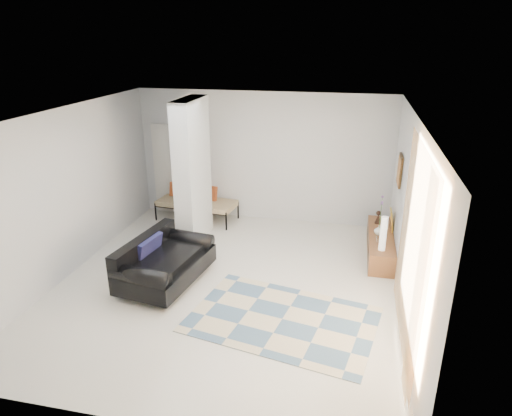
# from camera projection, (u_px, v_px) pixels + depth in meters

# --- Properties ---
(floor) EXTENTS (6.00, 6.00, 0.00)m
(floor) POSITION_uv_depth(u_px,v_px,m) (227.00, 284.00, 7.59)
(floor) COLOR silver
(floor) RESTS_ON ground
(ceiling) EXTENTS (6.00, 6.00, 0.00)m
(ceiling) POSITION_uv_depth(u_px,v_px,m) (222.00, 115.00, 6.59)
(ceiling) COLOR white
(ceiling) RESTS_ON wall_back
(wall_back) EXTENTS (6.00, 0.00, 6.00)m
(wall_back) POSITION_uv_depth(u_px,v_px,m) (263.00, 158.00, 9.82)
(wall_back) COLOR silver
(wall_back) RESTS_ON ground
(wall_front) EXTENTS (6.00, 0.00, 6.00)m
(wall_front) POSITION_uv_depth(u_px,v_px,m) (138.00, 314.00, 4.35)
(wall_front) COLOR silver
(wall_front) RESTS_ON ground
(wall_left) EXTENTS (0.00, 6.00, 6.00)m
(wall_left) POSITION_uv_depth(u_px,v_px,m) (67.00, 193.00, 7.63)
(wall_left) COLOR silver
(wall_left) RESTS_ON ground
(wall_right) EXTENTS (0.00, 6.00, 6.00)m
(wall_right) POSITION_uv_depth(u_px,v_px,m) (409.00, 220.00, 6.54)
(wall_right) COLOR silver
(wall_right) RESTS_ON ground
(partition_column) EXTENTS (0.35, 1.20, 2.80)m
(partition_column) POSITION_uv_depth(u_px,v_px,m) (193.00, 173.00, 8.77)
(partition_column) COLOR silver
(partition_column) RESTS_ON floor
(hallway_door) EXTENTS (0.85, 0.06, 2.04)m
(hallway_door) POSITION_uv_depth(u_px,v_px,m) (172.00, 169.00, 10.34)
(hallway_door) COLOR silver
(hallway_door) RESTS_ON floor
(curtain) EXTENTS (0.00, 2.55, 2.55)m
(curtain) POSITION_uv_depth(u_px,v_px,m) (412.00, 251.00, 5.49)
(curtain) COLOR #F4A040
(curtain) RESTS_ON wall_right
(wall_art) EXTENTS (0.04, 0.45, 0.55)m
(wall_art) POSITION_uv_depth(u_px,v_px,m) (400.00, 170.00, 8.01)
(wall_art) COLOR #39230F
(wall_art) RESTS_ON wall_right
(media_console) EXTENTS (0.45, 1.89, 0.80)m
(media_console) POSITION_uv_depth(u_px,v_px,m) (380.00, 244.00, 8.57)
(media_console) COLOR brown
(media_console) RESTS_ON floor
(loveseat) EXTENTS (1.26, 1.86, 0.76)m
(loveseat) POSITION_uv_depth(u_px,v_px,m) (163.00, 262.00, 7.57)
(loveseat) COLOR silver
(loveseat) RESTS_ON floor
(daybed) EXTENTS (1.80, 0.93, 0.77)m
(daybed) POSITION_uv_depth(u_px,v_px,m) (196.00, 201.00, 10.12)
(daybed) COLOR black
(daybed) RESTS_ON floor
(area_rug) EXTENTS (2.91, 2.22, 0.01)m
(area_rug) POSITION_uv_depth(u_px,v_px,m) (282.00, 319.00, 6.64)
(area_rug) COLOR beige
(area_rug) RESTS_ON floor
(cylinder_lamp) EXTENTS (0.11, 0.11, 0.61)m
(cylinder_lamp) POSITION_uv_depth(u_px,v_px,m) (383.00, 234.00, 7.78)
(cylinder_lamp) COLOR white
(cylinder_lamp) RESTS_ON media_console
(bronze_figurine) EXTENTS (0.14, 0.14, 0.26)m
(bronze_figurine) POSITION_uv_depth(u_px,v_px,m) (378.00, 217.00, 8.95)
(bronze_figurine) COLOR #311E16
(bronze_figurine) RESTS_ON media_console
(vase) EXTENTS (0.18, 0.18, 0.19)m
(vase) POSITION_uv_depth(u_px,v_px,m) (379.00, 230.00, 8.45)
(vase) COLOR white
(vase) RESTS_ON media_console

